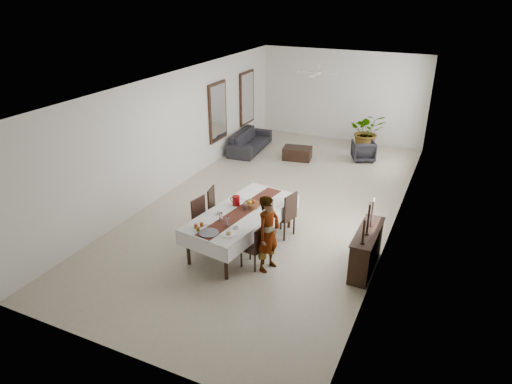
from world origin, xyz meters
The scene contains 88 objects.
floor centered at (0.00, 0.00, 0.00)m, with size 6.00×12.00×0.00m, color #BBB095.
ceiling centered at (0.00, 0.00, 3.20)m, with size 6.00×12.00×0.02m, color white.
wall_back centered at (0.00, 6.00, 1.60)m, with size 6.00×0.02×3.20m, color silver.
wall_front centered at (0.00, -6.00, 1.60)m, with size 6.00×0.02×3.20m, color silver.
wall_left centered at (-3.00, 0.00, 1.60)m, with size 0.02×12.00×3.20m, color silver.
wall_right centered at (3.00, 0.00, 1.60)m, with size 0.02×12.00×3.20m, color silver.
dining_table_top centered at (0.11, -2.26, 0.79)m, with size 1.09×2.62×0.05m, color black.
table_leg_fl centered at (-0.54, -3.43, 0.38)m, with size 0.08×0.08×0.76m, color black.
table_leg_fr centered at (0.41, -3.56, 0.38)m, with size 0.08×0.08×0.76m, color black.
table_leg_bl centered at (-0.18, -0.96, 0.38)m, with size 0.08×0.08×0.76m, color black.
table_leg_br centered at (0.77, -1.10, 0.38)m, with size 0.08×0.08×0.76m, color black.
tablecloth_top centered at (0.11, -2.26, 0.82)m, with size 1.29×2.82×0.01m, color silver.
tablecloth_drape_left centered at (-0.52, -2.17, 0.67)m, with size 0.01×2.82×0.33m, color white.
tablecloth_drape_right centered at (0.75, -2.36, 0.67)m, with size 0.01×2.82×0.33m, color white.
tablecloth_drape_near centered at (-0.09, -3.65, 0.67)m, with size 1.29×0.01×0.33m, color white.
tablecloth_drape_far centered at (0.32, -0.88, 0.67)m, with size 1.29×0.01×0.33m, color white.
table_runner centered at (0.11, -2.26, 0.83)m, with size 0.38×2.73×0.00m, color #5F281B.
red_pitcher centered at (-0.13, -2.06, 0.94)m, with size 0.16×0.16×0.22m, color maroon.
pitcher_handle centered at (-0.22, -2.05, 0.94)m, with size 0.13×0.13×0.02m, color maroon.
wine_glass_near centered at (0.14, -2.98, 0.92)m, with size 0.08×0.08×0.19m, color silver.
wine_glass_mid centered at (-0.08, -2.84, 0.92)m, with size 0.08×0.08×0.19m, color white.
wine_glass_far centered at (0.18, -2.22, 0.92)m, with size 0.08×0.08×0.19m, color white.
teacup_right centered at (0.34, -2.96, 0.86)m, with size 0.10×0.10×0.07m, color white.
saucer_right centered at (0.34, -2.96, 0.84)m, with size 0.16×0.16×0.01m, color white.
teacup_left centered at (-0.26, -2.59, 0.86)m, with size 0.10×0.10×0.07m, color silver.
saucer_left centered at (-0.26, -2.59, 0.84)m, with size 0.16×0.16×0.01m, color silver.
plate_near_right centered at (0.33, -3.29, 0.84)m, with size 0.26×0.26×0.02m, color white.
bread_near_right centered at (0.33, -3.29, 0.87)m, with size 0.10×0.10×0.10m, color tan.
plate_near_left centered at (-0.33, -3.03, 0.84)m, with size 0.26×0.26×0.02m, color white.
plate_far_left centered at (-0.14, -1.62, 0.84)m, with size 0.26×0.26×0.02m, color white.
serving_tray centered at (-0.05, -3.40, 0.84)m, with size 0.39×0.39×0.02m, color #434348.
jam_jar_a centered at (-0.29, -3.40, 0.87)m, with size 0.07×0.07×0.08m, color #865713.
jam_jar_b centered at (-0.39, -3.32, 0.87)m, with size 0.07×0.07×0.08m, color maroon.
jam_jar_c centered at (-0.32, -3.22, 0.87)m, with size 0.07×0.07×0.08m, color maroon.
fruit_basket centered at (0.21, -2.00, 0.89)m, with size 0.33×0.33×0.11m, color brown.
fruit_red centered at (0.24, -1.98, 0.97)m, with size 0.10×0.10×0.10m, color #9C290F.
fruit_green centered at (0.17, -1.96, 0.97)m, with size 0.09×0.09×0.09m, color #588427.
fruit_yellow centered at (0.20, -2.06, 0.97)m, with size 0.09×0.09×0.09m, color gold.
chair_right_near_seat centered at (0.67, -2.92, 0.42)m, with size 0.40×0.40×0.05m, color black.
chair_right_near_leg_fl centered at (0.81, -3.11, 0.20)m, with size 0.04×0.04×0.40m, color black.
chair_right_near_leg_fr centered at (0.86, -2.78, 0.20)m, with size 0.04×0.04×0.40m, color black.
chair_right_near_leg_bl centered at (0.49, -3.06, 0.20)m, with size 0.04×0.04×0.40m, color black.
chair_right_near_leg_br centered at (0.53, -2.74, 0.20)m, with size 0.04×0.04×0.40m, color black.
chair_right_near_back centered at (0.85, -2.95, 0.69)m, with size 0.40×0.04×0.51m, color black.
chair_right_far_seat centered at (0.76, -1.50, 0.48)m, with size 0.46×0.46×0.05m, color black.
chair_right_far_leg_fl centered at (0.90, -1.72, 0.23)m, with size 0.05×0.05×0.45m, color black.
chair_right_far_leg_fr centered at (0.99, -1.36, 0.23)m, with size 0.05×0.05×0.45m, color black.
chair_right_far_leg_bl centered at (0.53, -1.63, 0.23)m, with size 0.05×0.05×0.45m, color black.
chair_right_far_leg_br centered at (0.62, -1.27, 0.23)m, with size 0.05×0.05×0.45m, color black.
chair_right_far_back centered at (0.96, -1.55, 0.79)m, with size 0.46×0.04×0.58m, color black.
chair_left_near_seat centered at (-0.66, -2.51, 0.46)m, with size 0.44×0.44×0.05m, color black.
chair_left_near_leg_fl centered at (-0.81, -2.31, 0.22)m, with size 0.04×0.04×0.43m, color black.
chair_left_near_leg_fr centered at (-0.86, -2.66, 0.22)m, with size 0.04×0.04×0.43m, color black.
chair_left_near_leg_bl centered at (-0.45, -2.36, 0.22)m, with size 0.04×0.04×0.43m, color black.
chair_left_near_leg_br centered at (-0.51, -2.72, 0.22)m, with size 0.04×0.04×0.43m, color black.
chair_left_near_back centered at (-0.85, -2.48, 0.76)m, with size 0.44×0.04×0.56m, color black.
chair_left_far_seat centered at (-0.75, -1.75, 0.43)m, with size 0.41×0.41×0.05m, color black.
chair_left_far_leg_fl centered at (-0.95, -1.61, 0.20)m, with size 0.04×0.04×0.41m, color black.
chair_left_far_leg_fr centered at (-0.89, -1.95, 0.20)m, with size 0.04×0.04×0.41m, color black.
chair_left_far_leg_bl centered at (-0.61, -1.55, 0.20)m, with size 0.04×0.04×0.41m, color black.
chair_left_far_leg_br centered at (-0.55, -1.89, 0.20)m, with size 0.04×0.04×0.41m, color black.
chair_left_far_back centered at (-0.93, -1.78, 0.71)m, with size 0.41×0.04×0.53m, color black.
woman centered at (1.00, -2.88, 0.80)m, with size 0.58×0.38×1.60m, color gray.
sideboard_body centered at (2.78, -2.06, 0.42)m, with size 0.37×1.40×0.84m, color black.
sideboard_top centered at (2.78, -2.06, 0.86)m, with size 0.41×1.46×0.03m, color black.
candlestick_near_base centered at (2.78, -2.57, 0.88)m, with size 0.09×0.09×0.03m, color black.
candlestick_near_shaft centered at (2.78, -2.57, 1.13)m, with size 0.05×0.05×0.47m, color black.
candlestick_near_candle centered at (2.78, -2.57, 1.40)m, with size 0.03×0.03×0.07m, color white.
candlestick_mid_base centered at (2.78, -2.20, 0.88)m, with size 0.09×0.09×0.03m, color black.
candlestick_mid_shaft centered at (2.78, -2.20, 1.20)m, with size 0.05×0.05×0.61m, color black.
candlestick_mid_candle centered at (2.78, -2.20, 1.55)m, with size 0.03×0.03×0.07m, color beige.
candlestick_far_base centered at (2.78, -1.82, 0.88)m, with size 0.09×0.09×0.03m, color black.
candlestick_far_shaft centered at (2.78, -1.82, 1.16)m, with size 0.05×0.05×0.52m, color black.
candlestick_far_candle centered at (2.78, -1.82, 1.45)m, with size 0.03×0.03×0.07m, color silver.
sofa centered at (-2.46, 3.49, 0.33)m, with size 2.23×0.87×0.65m, color #252327.
armchair centered at (1.33, 4.14, 0.33)m, with size 0.70×0.72×0.65m, color #27252A.
coffee_table centered at (-0.65, 3.33, 0.20)m, with size 0.91×0.60×0.40m, color black.
potted_plant centered at (1.19, 5.22, 0.66)m, with size 1.18×1.03×1.31m, color #2A5120.
mirror_frame_near centered at (-2.96, 2.20, 1.60)m, with size 0.06×1.05×1.85m, color black.
mirror_glass_near centered at (-2.92, 2.20, 1.60)m, with size 0.01×0.90×1.70m, color silver.
mirror_frame_far centered at (-2.96, 4.30, 1.60)m, with size 0.06×1.05×1.85m, color black.
mirror_glass_far centered at (-2.92, 4.30, 1.60)m, with size 0.01×0.90×1.70m, color white.
fan_rod centered at (0.00, 3.00, 3.10)m, with size 0.04×0.04×0.20m, color silver.
fan_hub centered at (0.00, 3.00, 2.90)m, with size 0.16×0.16×0.08m, color white.
fan_blade_n centered at (0.00, 3.35, 2.90)m, with size 0.10×0.55×0.01m, color silver.
fan_blade_s centered at (0.00, 2.65, 2.90)m, with size 0.10×0.55×0.01m, color white.
fan_blade_e centered at (0.35, 3.00, 2.90)m, with size 0.55×0.10×0.01m, color silver.
fan_blade_w centered at (-0.35, 3.00, 2.90)m, with size 0.55×0.10×0.01m, color white.
Camera 1 is at (4.07, -10.06, 5.30)m, focal length 32.00 mm.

